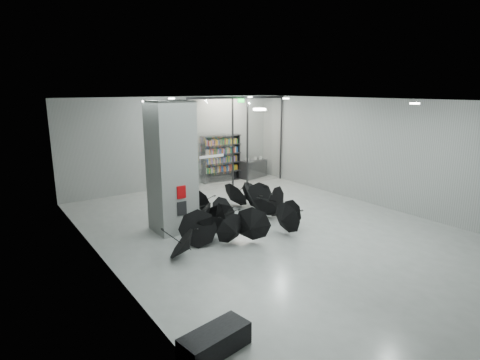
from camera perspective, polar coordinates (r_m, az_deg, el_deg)
room at (r=11.59m, az=5.49°, el=5.75°), size 14.00×14.02×4.01m
column at (r=12.06m, az=-9.98°, el=1.85°), size 1.20×1.20×4.00m
fire_cabinet at (r=11.67m, az=-8.56°, el=-1.77°), size 0.28×0.04×0.38m
info_panel at (r=11.80m, az=-8.48°, el=-4.11°), size 0.30×0.03×0.42m
exit_sign at (r=17.17m, az=0.14°, el=11.51°), size 0.30×0.06×0.15m
glass_partition at (r=17.45m, az=-0.26°, el=6.14°), size 5.06×0.08×4.00m
bench at (r=7.11m, az=-3.70°, el=-22.44°), size 1.31×0.72×0.40m
bookshelf at (r=18.58m, az=-2.78°, el=3.17°), size 2.02×0.59×2.19m
shop_counter at (r=19.42m, az=1.99°, el=1.66°), size 1.56×0.92×0.88m
umbrella_cluster at (r=12.71m, az=-0.98°, el=-5.24°), size 5.62×4.55×1.30m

